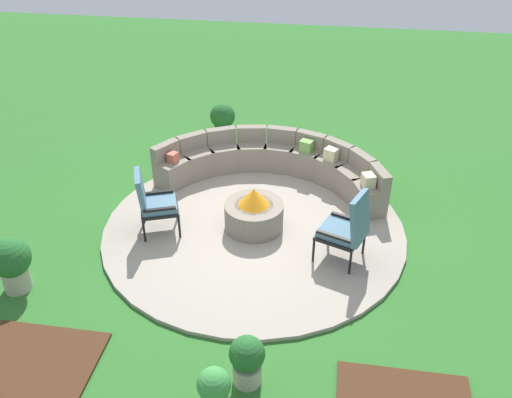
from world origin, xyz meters
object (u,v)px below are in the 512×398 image
object	(u,v)px
curved_stone_bench	(276,165)
potted_plant_2	(214,390)
potted_plant_1	(11,262)
potted_plant_3	(223,118)
lounge_chair_front_right	(348,227)
potted_plant_0	(247,359)
fire_pit	(254,212)
lounge_chair_front_left	(153,201)

from	to	relation	value
curved_stone_bench	potted_plant_2	bearing A→B (deg)	-90.47
potted_plant_1	potted_plant_3	distance (m)	5.43
curved_stone_bench	lounge_chair_front_right	xyz separation A→B (m)	(1.28, -2.08, 0.25)
lounge_chair_front_right	potted_plant_0	bearing A→B (deg)	176.67
fire_pit	potted_plant_1	bearing A→B (deg)	-148.21
lounge_chair_front_right	potted_plant_3	size ratio (longest dim) A/B	1.66
curved_stone_bench	potted_plant_3	world-z (taller)	curved_stone_bench
curved_stone_bench	potted_plant_3	distance (m)	2.24
lounge_chair_front_left	potted_plant_0	size ratio (longest dim) A/B	1.61
potted_plant_1	lounge_chair_front_left	bearing A→B (deg)	45.45
potted_plant_0	potted_plant_3	distance (m)	6.37
lounge_chair_front_right	potted_plant_3	xyz separation A→B (m)	(-2.61, 3.87, -0.26)
potted_plant_2	curved_stone_bench	bearing A→B (deg)	89.53
lounge_chair_front_left	potted_plant_2	distance (m)	3.39
lounge_chair_front_left	potted_plant_0	world-z (taller)	lounge_chair_front_left
potted_plant_1	fire_pit	bearing A→B (deg)	31.79
potted_plant_3	potted_plant_0	bearing A→B (deg)	-75.68
fire_pit	lounge_chair_front_left	bearing A→B (deg)	-167.24
potted_plant_1	potted_plant_2	xyz separation A→B (m)	(3.09, -1.47, -0.13)
lounge_chair_front_right	potted_plant_2	distance (m)	3.04
lounge_chair_front_right	potted_plant_0	size ratio (longest dim) A/B	1.75
lounge_chair_front_left	potted_plant_0	bearing A→B (deg)	15.88
lounge_chair_front_left	potted_plant_2	size ratio (longest dim) A/B	1.77
fire_pit	potted_plant_2	distance (m)	3.32
potted_plant_1	potted_plant_3	xyz separation A→B (m)	(1.79, 5.12, -0.08)
potted_plant_1	potted_plant_3	bearing A→B (deg)	70.71
potted_plant_0	fire_pit	bearing A→B (deg)	97.65
lounge_chair_front_left	potted_plant_1	bearing A→B (deg)	-65.09
lounge_chair_front_right	potted_plant_3	distance (m)	4.68
lounge_chair_front_left	potted_plant_1	distance (m)	2.12
lounge_chair_front_left	potted_plant_1	world-z (taller)	lounge_chair_front_left
potted_plant_1	curved_stone_bench	bearing A→B (deg)	46.77
curved_stone_bench	lounge_chair_front_left	world-z (taller)	lounge_chair_front_left
fire_pit	potted_plant_2	world-z (taller)	fire_pit
lounge_chair_front_right	potted_plant_2	xyz separation A→B (m)	(-1.31, -2.72, -0.30)
lounge_chair_front_right	potted_plant_2	size ratio (longest dim) A/B	1.91
potted_plant_1	potted_plant_3	size ratio (longest dim) A/B	1.18
lounge_chair_front_right	fire_pit	bearing A→B (deg)	88.36
potted_plant_1	potted_plant_2	size ratio (longest dim) A/B	1.36
potted_plant_2	lounge_chair_front_left	bearing A→B (deg)	118.33
fire_pit	potted_plant_2	xyz separation A→B (m)	(0.11, -3.31, -0.01)
potted_plant_0	potted_plant_3	world-z (taller)	potted_plant_3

